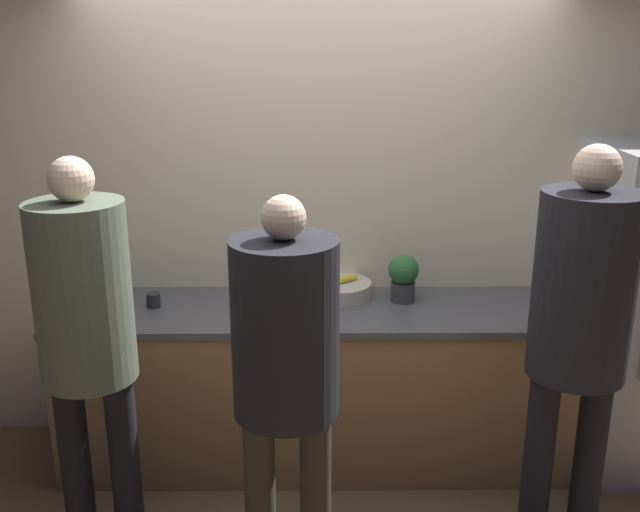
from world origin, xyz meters
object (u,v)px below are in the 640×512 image
(person_left, at_px, (86,324))
(bottle_red, at_px, (280,288))
(potted_plant, at_px, (403,276))
(person_center, at_px, (286,357))
(fruit_bowl, at_px, (339,289))
(utensil_crock, at_px, (262,278))
(cup_black, at_px, (153,300))
(person_right, at_px, (580,317))

(person_left, xyz_separation_m, bottle_red, (0.76, 0.81, -0.14))
(potted_plant, bearing_deg, person_left, -149.07)
(person_center, bearing_deg, fruit_bowl, 77.59)
(person_left, height_order, utensil_crock, person_left)
(person_center, distance_m, potted_plant, 1.20)
(bottle_red, relative_size, cup_black, 2.85)
(person_center, height_order, bottle_red, person_center)
(cup_black, bearing_deg, potted_plant, 3.67)
(bottle_red, xyz_separation_m, cup_black, (-0.66, -0.05, -0.05))
(utensil_crock, height_order, bottle_red, utensil_crock)
(fruit_bowl, height_order, cup_black, fruit_bowl)
(person_left, relative_size, potted_plant, 7.07)
(person_center, bearing_deg, bottle_red, 94.02)
(person_left, bearing_deg, utensil_crock, 56.83)
(utensil_crock, bearing_deg, person_center, -81.56)
(person_center, bearing_deg, cup_black, 127.31)
(person_center, xyz_separation_m, utensil_crock, (-0.18, 1.19, -0.08))
(person_left, distance_m, utensil_crock, 1.20)
(person_right, xyz_separation_m, potted_plant, (-0.62, 0.87, -0.12))
(fruit_bowl, xyz_separation_m, potted_plant, (0.34, -0.07, 0.10))
(fruit_bowl, distance_m, utensil_crock, 0.43)
(bottle_red, bearing_deg, fruit_bowl, 19.03)
(person_right, distance_m, fruit_bowl, 1.36)
(utensil_crock, distance_m, potted_plant, 0.78)
(fruit_bowl, height_order, potted_plant, potted_plant)
(utensil_crock, relative_size, bottle_red, 1.32)
(fruit_bowl, xyz_separation_m, bottle_red, (-0.32, -0.11, 0.04))
(person_left, xyz_separation_m, person_center, (0.83, -0.19, -0.06))
(fruit_bowl, relative_size, potted_plant, 1.40)
(bottle_red, height_order, cup_black, bottle_red)
(utensil_crock, bearing_deg, person_right, -36.62)
(person_left, height_order, potted_plant, person_left)
(cup_black, bearing_deg, person_right, -22.22)
(fruit_bowl, bearing_deg, utensil_crock, 169.49)
(person_right, xyz_separation_m, fruit_bowl, (-0.96, 0.95, -0.22))
(person_center, height_order, person_right, person_right)
(person_right, distance_m, utensil_crock, 1.73)
(person_right, distance_m, potted_plant, 1.08)
(person_center, xyz_separation_m, bottle_red, (-0.07, 1.01, -0.08))
(person_right, distance_m, cup_black, 2.10)
(utensil_crock, height_order, potted_plant, utensil_crock)
(person_center, height_order, fruit_bowl, person_center)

